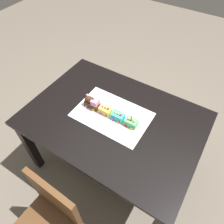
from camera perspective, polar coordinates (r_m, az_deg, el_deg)
ground_plane at (r=2.32m, az=0.30°, el=-13.12°), size 8.00×8.00×0.00m
dining_table at (r=1.78m, az=0.38°, el=-3.67°), size 1.40×1.00×0.74m
chair at (r=1.68m, az=-16.71°, el=-26.58°), size 0.41×0.41×0.86m
cake_board at (r=1.71m, az=0.00°, el=-0.70°), size 0.60×0.40×0.00m
cake_locomotive at (r=1.74m, az=-5.36°, el=2.56°), size 0.14×0.08×0.12m
cake_car_hopper_lemon at (r=1.70m, az=-1.80°, el=0.48°), size 0.10×0.08×0.07m
cake_car_gondola_turquoise at (r=1.66m, az=1.59°, el=-1.16°), size 0.10×0.08×0.07m
cake_car_flatbed_mint_green at (r=1.63m, az=5.15°, el=-2.86°), size 0.10×0.08×0.07m
birthday_candle at (r=1.58m, az=5.29°, el=-1.38°), size 0.01×0.01×0.05m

